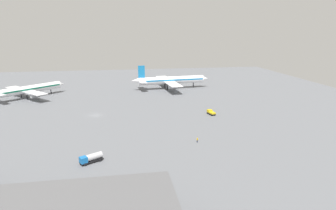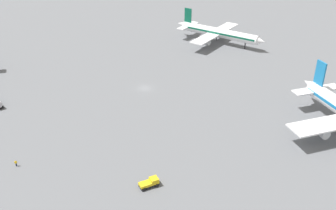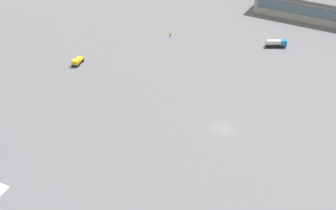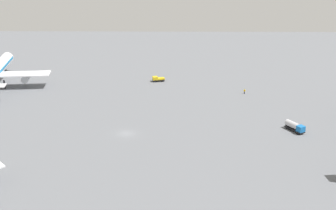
% 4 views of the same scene
% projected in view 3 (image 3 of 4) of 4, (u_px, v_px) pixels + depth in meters
% --- Properties ---
extents(ground, '(288.00, 288.00, 0.00)m').
position_uv_depth(ground, '(224.00, 128.00, 92.89)').
color(ground, slate).
extents(pushback_tractor, '(3.06, 4.73, 1.90)m').
position_uv_depth(pushback_tractor, '(77.00, 61.00, 117.52)').
color(pushback_tractor, black).
rests_on(pushback_tractor, ground).
extents(fuel_truck, '(6.39, 4.85, 2.50)m').
position_uv_depth(fuel_truck, '(276.00, 43.00, 126.60)').
color(fuel_truck, black).
rests_on(fuel_truck, ground).
extents(ground_crew_worker, '(0.45, 0.57, 1.67)m').
position_uv_depth(ground_crew_worker, '(170.00, 34.00, 133.43)').
color(ground_crew_worker, '#1E2338').
rests_on(ground_crew_worker, ground).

